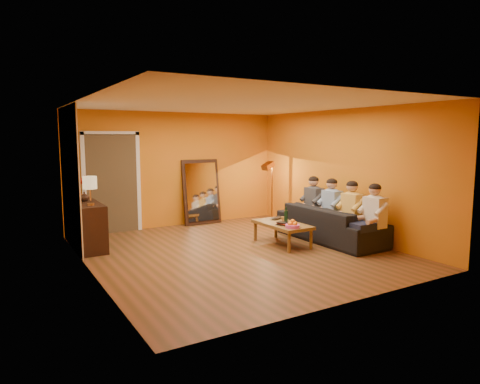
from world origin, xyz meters
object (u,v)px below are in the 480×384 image
person_mid_left (352,213)px  vase (84,197)px  wine_bottle (286,215)px  laptop (279,218)px  dog (320,225)px  floor_lamp (272,194)px  person_far_left (375,218)px  table_lamp (90,191)px  person_mid_right (332,209)px  sofa (330,224)px  mirror_frame (201,192)px  person_far_right (314,205)px  sideboard (88,226)px  tumbler (284,219)px  coffee_table (282,234)px

person_mid_left → vase: person_mid_left is taller
wine_bottle → laptop: wine_bottle is taller
dog → vase: 4.52m
floor_lamp → person_far_left: (0.17, -2.95, -0.11)m
table_lamp → laptop: 3.59m
person_mid_right → laptop: bearing=154.3°
table_lamp → wine_bottle: table_lamp is taller
sofa → vase: (-4.24, 2.01, 0.60)m
mirror_frame → laptop: (0.62, -2.27, -0.33)m
dog → person_far_right: bearing=70.8°
mirror_frame → table_lamp: 3.13m
person_mid_right → sideboard: bearing=159.3°
mirror_frame → sideboard: bearing=-158.8°
wine_bottle → vase: bearing=150.7°
person_mid_right → tumbler: size_ratio=12.38×
table_lamp → tumbler: size_ratio=5.17×
floor_lamp → dog: 1.91m
coffee_table → laptop: laptop is taller
table_lamp → laptop: table_lamp is taller
wine_bottle → sofa: bearing=-9.6°
sideboard → vase: 0.57m
coffee_table → floor_lamp: (0.97, 1.74, 0.51)m
person_mid_right → person_far_left: bearing=-90.0°
dog → person_far_right: size_ratio=0.53×
person_far_left → coffee_table: bearing=133.3°
sideboard → coffee_table: 3.58m
person_mid_right → laptop: person_mid_right is taller
coffee_table → wine_bottle: 0.37m
person_mid_left → person_far_right: 1.10m
mirror_frame → table_lamp: (-2.79, -1.38, 0.34)m
mirror_frame → sofa: 3.21m
dog → tumbler: 0.75m
sideboard → floor_lamp: floor_lamp is taller
table_lamp → person_mid_left: size_ratio=0.42×
sideboard → laptop: 3.61m
dog → tumbler: bearing=171.1°
sofa → person_mid_left: size_ratio=1.92×
sofa → person_far_right: 0.72m
table_lamp → dog: table_lamp is taller
table_lamp → sofa: size_ratio=0.22×
sideboard → sofa: (4.24, -1.76, -0.08)m
tumbler → mirror_frame: bearing=102.6°
person_far_left → person_mid_left: same height
mirror_frame → vase: size_ratio=8.50×
person_far_right → wine_bottle: (-1.09, -0.49, -0.03)m
sofa → person_far_right: size_ratio=1.92×
sofa → mirror_frame: bearing=27.1°
table_lamp → vase: table_lamp is taller
floor_lamp → person_mid_right: (0.17, -1.85, -0.11)m
mirror_frame → person_mid_left: mirror_frame is taller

